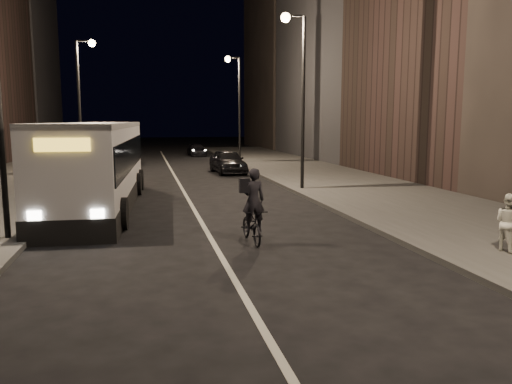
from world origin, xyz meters
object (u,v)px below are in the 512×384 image
streetlight_right_far (236,95)px  car_near (228,161)px  streetlight_left_far (83,88)px  car_far (197,150)px  streetlight_left_near (5,46)px  streetlight_right_mid (298,78)px  cyclist_on_bicycle (252,218)px  pedestrian_woman (509,222)px  city_bus (97,162)px  car_mid (126,155)px

streetlight_right_far → car_near: size_ratio=1.79×
streetlight_left_far → car_far: 18.17m
car_near → streetlight_left_near: bearing=-121.0°
streetlight_right_mid → car_far: bearing=94.8°
car_far → streetlight_right_far: bearing=-79.2°
streetlight_left_near → streetlight_right_far: bearing=66.0°
streetlight_right_far → cyclist_on_bicycle: 26.23m
streetlight_right_far → streetlight_left_near: bearing=-114.0°
streetlight_right_far → cyclist_on_bicycle: (-4.26, -25.46, -4.65)m
streetlight_left_far → car_far: size_ratio=2.11×
pedestrian_woman → car_near: pedestrian_woman is taller
streetlight_left_far → city_bus: size_ratio=0.65×
streetlight_right_mid → pedestrian_woman: bearing=-82.3°
streetlight_left_near → streetlight_left_far: size_ratio=1.00×
streetlight_right_mid → car_far: streetlight_right_mid is taller
pedestrian_woman → streetlight_left_far: bearing=21.1°
streetlight_right_far → pedestrian_woman: bearing=-86.6°
streetlight_left_near → pedestrian_woman: (12.32, -4.32, -4.47)m
streetlight_left_far → pedestrian_woman: streetlight_left_far is taller
streetlight_right_mid → car_near: bearing=101.7°
streetlight_right_mid → pedestrian_woman: size_ratio=5.56×
streetlight_right_far → streetlight_left_far: (-10.66, -6.00, 0.00)m
streetlight_left_far → streetlight_left_near: bearing=-90.0°
pedestrian_woman → cyclist_on_bicycle: bearing=56.4°
city_bus → car_mid: city_bus is taller
car_near → pedestrian_woman: bearing=-84.3°
streetlight_left_far → cyclist_on_bicycle: (6.41, -19.46, -4.65)m
cyclist_on_bicycle → pedestrian_woman: (5.92, -2.86, 0.18)m
streetlight_left_far → cyclist_on_bicycle: bearing=-71.8°
streetlight_left_near → car_mid: size_ratio=1.82×
city_bus → pedestrian_woman: (10.59, -9.77, -0.91)m
car_far → pedestrian_woman: bearing=-86.3°
streetlight_right_mid → streetlight_left_near: bearing=-143.1°
streetlight_right_far → streetlight_left_near: same height
city_bus → car_near: bearing=61.7°
streetlight_left_far → cyclist_on_bicycle: streetlight_left_far is taller
car_far → cyclist_on_bicycle: bearing=-95.6°
city_bus → car_mid: (0.42, 19.51, -1.07)m
car_near → car_mid: bearing=126.2°
car_near → car_far: bearing=87.3°
car_near → car_mid: car_near is taller
city_bus → car_mid: 19.54m
streetlight_right_far → city_bus: streetlight_right_far is taller
car_near → city_bus: bearing=-125.1°
streetlight_right_mid → car_near: 10.29m
streetlight_left_near → car_mid: bearing=85.1°
car_far → streetlight_right_mid: bearing=-87.3°
pedestrian_woman → car_mid: bearing=11.3°
streetlight_right_mid → pedestrian_woman: (1.66, -12.32, -4.47)m
city_bus → car_far: bearing=79.4°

